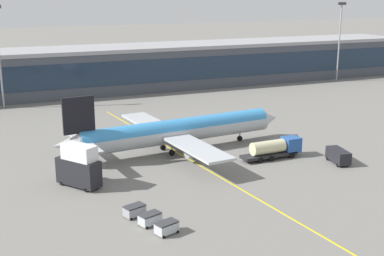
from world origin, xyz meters
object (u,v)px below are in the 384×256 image
object	(u,v)px
baggage_cart_1	(150,219)
fuel_tanker	(275,148)
main_airliner	(177,131)
catering_lift	(79,166)
baggage_cart_2	(134,211)
baggage_cart_0	(167,227)
crew_van	(338,155)

from	to	relation	value
baggage_cart_1	fuel_tanker	bearing A→B (deg)	30.55
main_airliner	baggage_cart_1	distance (m)	29.91
main_airliner	fuel_tanker	xyz separation A→B (m)	(13.78, -10.06, -1.98)
fuel_tanker	catering_lift	world-z (taller)	catering_lift
main_airliner	baggage_cart_1	size ratio (longest dim) A/B	14.49
main_airliner	baggage_cart_2	distance (m)	27.80
catering_lift	baggage_cart_1	world-z (taller)	catering_lift
main_airliner	baggage_cart_1	bearing A→B (deg)	-117.70
main_airliner	catering_lift	distance (m)	21.73
baggage_cart_0	main_airliner	bearing A→B (deg)	66.44
baggage_cart_2	crew_van	bearing A→B (deg)	10.85
baggage_cart_1	catering_lift	bearing A→B (deg)	108.21
fuel_tanker	baggage_cart_1	bearing A→B (deg)	-149.45
catering_lift	baggage_cart_0	size ratio (longest dim) A/B	2.34
main_airliner	baggage_cart_1	world-z (taller)	main_airliner
baggage_cart_1	baggage_cart_2	bearing A→B (deg)	108.53
baggage_cart_2	baggage_cart_1	bearing A→B (deg)	-71.47
main_airliner	crew_van	bearing A→B (deg)	-36.55
fuel_tanker	baggage_cart_0	distance (m)	32.90
crew_van	main_airliner	bearing A→B (deg)	143.45
baggage_cart_0	baggage_cart_2	bearing A→B (deg)	108.53
main_airliner	fuel_tanker	bearing A→B (deg)	-36.11
fuel_tanker	baggage_cart_2	distance (m)	31.57
baggage_cart_0	baggage_cart_1	bearing A→B (deg)	108.53
baggage_cart_2	catering_lift	bearing A→B (deg)	108.14
main_airliner	baggage_cart_1	xyz separation A→B (m)	(-13.83, -26.35, -2.95)
main_airliner	catering_lift	world-z (taller)	main_airliner
catering_lift	baggage_cart_2	size ratio (longest dim) A/B	2.34
fuel_tanker	baggage_cart_2	size ratio (longest dim) A/B	3.63
baggage_cart_0	baggage_cart_1	world-z (taller)	same
crew_van	baggage_cart_2	world-z (taller)	crew_van
main_airliner	baggage_cart_2	bearing A→B (deg)	-122.49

